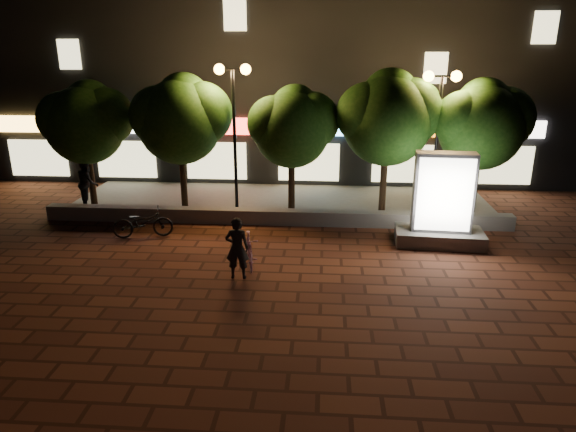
# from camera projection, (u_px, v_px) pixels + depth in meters

# --- Properties ---
(ground) EXTENTS (80.00, 80.00, 0.00)m
(ground) POSITION_uv_depth(u_px,v_px,m) (260.00, 272.00, 13.91)
(ground) COLOR #5A2C1C
(ground) RESTS_ON ground
(retaining_wall) EXTENTS (16.00, 0.45, 0.50)m
(retaining_wall) POSITION_uv_depth(u_px,v_px,m) (274.00, 217.00, 17.62)
(retaining_wall) COLOR slate
(retaining_wall) RESTS_ON ground
(sidewalk) EXTENTS (16.00, 5.00, 0.08)m
(sidewalk) POSITION_uv_depth(u_px,v_px,m) (281.00, 202.00, 20.05)
(sidewalk) COLOR slate
(sidewalk) RESTS_ON ground
(building_block) EXTENTS (28.00, 8.12, 11.30)m
(building_block) POSITION_uv_depth(u_px,v_px,m) (292.00, 64.00, 24.64)
(building_block) COLOR black
(building_block) RESTS_ON ground
(tree_far_left) EXTENTS (3.36, 2.80, 4.63)m
(tree_far_left) POSITION_uv_depth(u_px,v_px,m) (86.00, 120.00, 18.53)
(tree_far_left) COLOR black
(tree_far_left) RESTS_ON sidewalk
(tree_left) EXTENTS (3.60, 3.00, 4.89)m
(tree_left) POSITION_uv_depth(u_px,v_px,m) (181.00, 116.00, 18.24)
(tree_left) COLOR black
(tree_left) RESTS_ON sidewalk
(tree_mid) EXTENTS (3.24, 2.70, 4.50)m
(tree_mid) POSITION_uv_depth(u_px,v_px,m) (293.00, 124.00, 18.04)
(tree_mid) COLOR black
(tree_mid) RESTS_ON sidewalk
(tree_right) EXTENTS (3.72, 3.10, 5.07)m
(tree_right) POSITION_uv_depth(u_px,v_px,m) (389.00, 115.00, 17.70)
(tree_right) COLOR black
(tree_right) RESTS_ON sidewalk
(tree_far_right) EXTENTS (3.48, 2.90, 4.76)m
(tree_far_right) POSITION_uv_depth(u_px,v_px,m) (483.00, 122.00, 17.53)
(tree_far_right) COLOR black
(tree_far_right) RESTS_ON sidewalk
(street_lamp_left) EXTENTS (1.26, 0.36, 5.18)m
(street_lamp_left) POSITION_uv_depth(u_px,v_px,m) (233.00, 101.00, 17.67)
(street_lamp_left) COLOR black
(street_lamp_left) RESTS_ON sidewalk
(street_lamp_right) EXTENTS (1.26, 0.36, 4.98)m
(street_lamp_right) POSITION_uv_depth(u_px,v_px,m) (440.00, 107.00, 17.23)
(street_lamp_right) COLOR black
(street_lamp_right) RESTS_ON sidewalk
(ad_kiosk) EXTENTS (2.73, 1.50, 2.86)m
(ad_kiosk) POSITION_uv_depth(u_px,v_px,m) (442.00, 208.00, 15.56)
(ad_kiosk) COLOR slate
(ad_kiosk) RESTS_ON ground
(scooter_pink) EXTENTS (0.77, 1.60, 0.93)m
(scooter_pink) POSITION_uv_depth(u_px,v_px,m) (249.00, 250.00, 14.16)
(scooter_pink) COLOR #BD7BA9
(scooter_pink) RESTS_ON ground
(rider) EXTENTS (0.62, 0.42, 1.68)m
(rider) POSITION_uv_depth(u_px,v_px,m) (237.00, 248.00, 13.32)
(rider) COLOR black
(rider) RESTS_ON ground
(scooter_parked) EXTENTS (1.98, 1.09, 0.99)m
(scooter_parked) POSITION_uv_depth(u_px,v_px,m) (143.00, 223.00, 16.31)
(scooter_parked) COLOR black
(scooter_parked) RESTS_ON ground
(pedestrian) EXTENTS (1.05, 1.14, 1.89)m
(pedestrian) POSITION_uv_depth(u_px,v_px,m) (88.00, 183.00, 18.93)
(pedestrian) COLOR black
(pedestrian) RESTS_ON sidewalk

